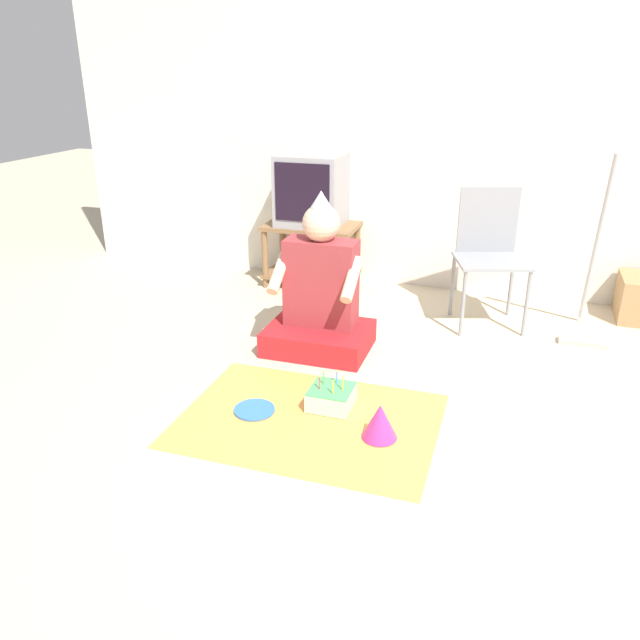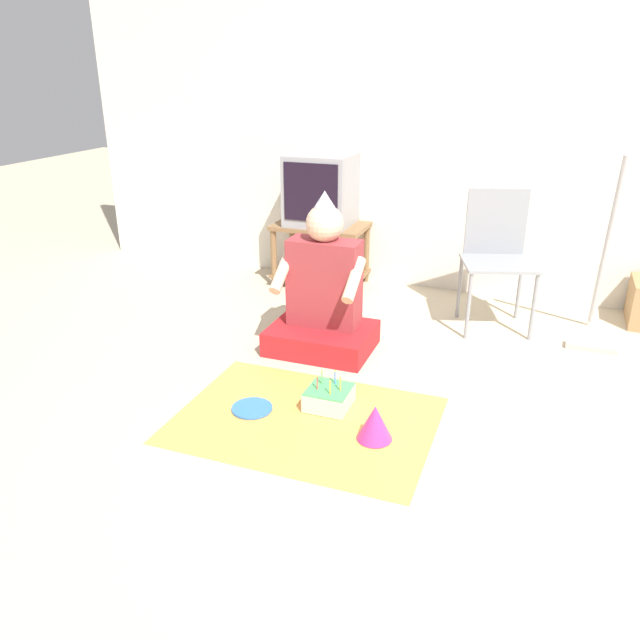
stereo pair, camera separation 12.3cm
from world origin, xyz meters
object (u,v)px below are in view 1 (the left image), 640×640
at_px(folding_chair, 489,247).
at_px(tv, 311,190).
at_px(birthday_cake, 331,397).
at_px(dust_mop, 591,289).
at_px(person_seated, 320,300).
at_px(party_hat_blue, 380,421).
at_px(paper_plate, 254,410).

bearing_deg(folding_chair, tv, 165.23).
bearing_deg(tv, birthday_cake, -68.32).
distance_m(tv, dust_mop, 1.97).
xyz_separation_m(person_seated, party_hat_blue, (0.55, -0.82, -0.21)).
height_order(birthday_cake, paper_plate, birthday_cake).
relative_size(person_seated, party_hat_blue, 5.59).
distance_m(dust_mop, paper_plate, 2.12).
bearing_deg(dust_mop, paper_plate, -137.61).
distance_m(person_seated, birthday_cake, 0.72).
bearing_deg(person_seated, birthday_cake, -67.33).
xyz_separation_m(folding_chair, paper_plate, (-0.94, -1.51, -0.48)).
bearing_deg(party_hat_blue, tv, 116.88).
relative_size(birthday_cake, paper_plate, 1.05).
bearing_deg(person_seated, folding_chair, 39.72).
distance_m(tv, paper_plate, 2.00).
distance_m(party_hat_blue, paper_plate, 0.63).
bearing_deg(birthday_cake, paper_plate, -154.93).
relative_size(tv, dust_mop, 0.45).
xyz_separation_m(tv, person_seated, (0.41, -1.06, -0.41)).
distance_m(dust_mop, party_hat_blue, 1.73).
bearing_deg(person_seated, party_hat_blue, -56.45).
bearing_deg(tv, paper_plate, -79.74).
bearing_deg(dust_mop, person_seated, -157.00).
height_order(folding_chair, birthday_cake, folding_chair).
relative_size(party_hat_blue, paper_plate, 0.83).
height_order(dust_mop, birthday_cake, dust_mop).
bearing_deg(paper_plate, tv, 100.26).
relative_size(tv, birthday_cake, 2.41).
relative_size(person_seated, birthday_cake, 4.43).
bearing_deg(folding_chair, party_hat_blue, -101.83).
height_order(person_seated, party_hat_blue, person_seated).
bearing_deg(party_hat_blue, birthday_cake, 145.55).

